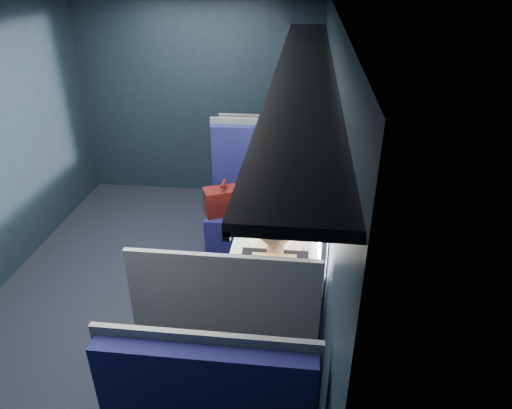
# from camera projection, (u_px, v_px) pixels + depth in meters

# --- Properties ---
(ground) EXTENTS (2.80, 4.20, 0.01)m
(ground) POSITION_uv_depth(u_px,v_px,m) (154.00, 295.00, 4.00)
(ground) COLOR black
(room_shell) EXTENTS (3.00, 4.40, 2.40)m
(room_shell) POSITION_uv_depth(u_px,v_px,m) (136.00, 134.00, 3.29)
(room_shell) COLOR black
(room_shell) RESTS_ON ground
(table) EXTENTS (0.62, 1.00, 0.74)m
(table) POSITION_uv_depth(u_px,v_px,m) (273.00, 237.00, 3.58)
(table) COLOR #54565E
(table) RESTS_ON ground
(seat_bay_near) EXTENTS (1.06, 0.62, 1.26)m
(seat_bay_near) POSITION_uv_depth(u_px,v_px,m) (259.00, 210.00, 4.47)
(seat_bay_near) COLOR #0C0C37
(seat_bay_near) RESTS_ON ground
(seat_bay_far) EXTENTS (1.04, 0.62, 1.26)m
(seat_bay_far) POSITION_uv_depth(u_px,v_px,m) (233.00, 340.00, 2.95)
(seat_bay_far) COLOR #0C0C37
(seat_bay_far) RESTS_ON ground
(seat_row_front) EXTENTS (1.04, 0.51, 1.16)m
(seat_row_front) POSITION_uv_depth(u_px,v_px,m) (269.00, 172.00, 5.29)
(seat_row_front) COLOR #0C0C37
(seat_row_front) RESTS_ON ground
(man) EXTENTS (0.53, 0.56, 1.32)m
(man) POSITION_uv_depth(u_px,v_px,m) (286.00, 192.00, 4.16)
(man) COLOR black
(man) RESTS_ON ground
(woman) EXTENTS (0.53, 0.56, 1.32)m
(woman) POSITION_uv_depth(u_px,v_px,m) (275.00, 288.00, 2.92)
(woman) COLOR black
(woman) RESTS_ON ground
(papers) EXTENTS (0.68, 0.84, 0.01)m
(papers) POSITION_uv_depth(u_px,v_px,m) (278.00, 225.00, 3.60)
(papers) COLOR white
(papers) RESTS_ON table
(laptop) EXTENTS (0.31, 0.36, 0.23)m
(laptop) POSITION_uv_depth(u_px,v_px,m) (319.00, 219.00, 3.56)
(laptop) COLOR silver
(laptop) RESTS_ON table
(bottle_small) EXTENTS (0.06, 0.06, 0.21)m
(bottle_small) POSITION_uv_depth(u_px,v_px,m) (309.00, 198.00, 3.82)
(bottle_small) COLOR silver
(bottle_small) RESTS_ON table
(cup) EXTENTS (0.08, 0.08, 0.10)m
(cup) POSITION_uv_depth(u_px,v_px,m) (312.00, 199.00, 3.88)
(cup) COLOR white
(cup) RESTS_ON table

